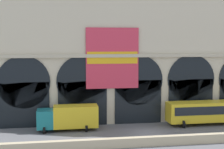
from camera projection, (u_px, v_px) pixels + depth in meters
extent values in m
plane|color=slate|center=(148.00, 133.00, 38.95)|extent=(200.00, 200.00, 0.00)
cube|color=#BCAD8C|center=(160.00, 141.00, 34.19)|extent=(90.00, 0.70, 1.01)
cube|color=beige|center=(134.00, 58.00, 45.40)|extent=(46.71, 4.86, 17.48)
cube|color=black|center=(24.00, 105.00, 41.15)|extent=(6.44, 0.20, 5.91)
cylinder|color=black|center=(23.00, 82.00, 40.87)|extent=(6.78, 0.20, 6.78)
cube|color=black|center=(83.00, 103.00, 42.34)|extent=(6.44, 0.20, 5.91)
cylinder|color=black|center=(82.00, 81.00, 42.05)|extent=(6.78, 0.20, 6.78)
cube|color=black|center=(138.00, 102.00, 43.53)|extent=(6.44, 0.20, 5.91)
cylinder|color=black|center=(138.00, 80.00, 43.24)|extent=(6.78, 0.20, 6.78)
cube|color=black|center=(191.00, 100.00, 44.71)|extent=(6.44, 0.20, 5.91)
cylinder|color=black|center=(191.00, 79.00, 44.43)|extent=(6.78, 0.20, 6.78)
cube|color=#D8334C|center=(112.00, 58.00, 42.27)|extent=(7.03, 0.12, 8.03)
cube|color=yellow|center=(113.00, 58.00, 42.18)|extent=(6.75, 0.04, 1.58)
cube|color=#C0B49A|center=(139.00, 56.00, 42.82)|extent=(46.71, 0.50, 0.44)
cube|color=#19727A|center=(45.00, 119.00, 39.60)|extent=(2.00, 2.30, 2.30)
cube|color=gold|center=(76.00, 116.00, 40.17)|extent=(5.50, 2.30, 2.70)
cylinder|color=black|center=(44.00, 130.00, 38.68)|extent=(0.28, 0.84, 0.84)
cylinder|color=black|center=(45.00, 126.00, 40.71)|extent=(0.28, 0.84, 0.84)
cylinder|color=black|center=(86.00, 128.00, 39.48)|extent=(0.28, 0.84, 0.84)
cylinder|color=black|center=(85.00, 124.00, 41.51)|extent=(0.28, 0.84, 0.84)
cube|color=gold|center=(207.00, 111.00, 42.92)|extent=(11.00, 2.50, 2.60)
cube|color=black|center=(212.00, 111.00, 41.63)|extent=(10.12, 0.04, 1.10)
cylinder|color=black|center=(183.00, 124.00, 41.33)|extent=(0.28, 1.00, 1.00)
cylinder|color=black|center=(177.00, 120.00, 43.54)|extent=(0.28, 1.00, 1.00)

